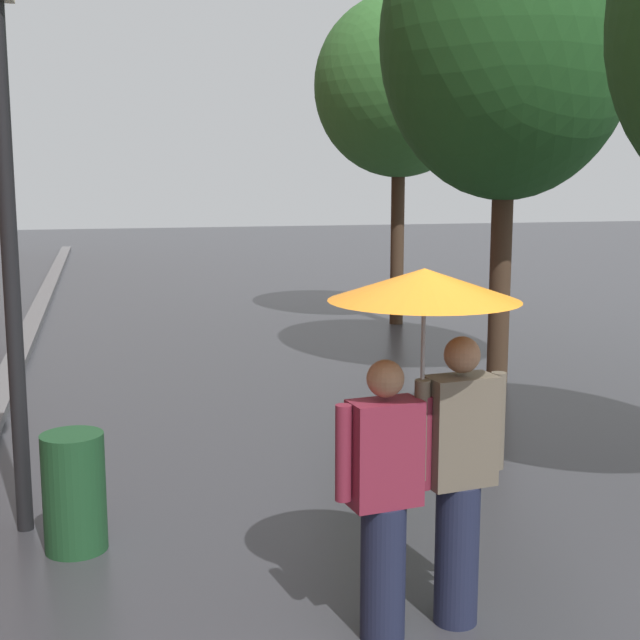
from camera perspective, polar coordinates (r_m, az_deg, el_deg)
The scene contains 6 objects.
kerb_strip at distance 14.31m, azimuth -18.65°, elevation -1.43°, with size 0.30×36.00×0.12m, color slate.
street_tree_1 at distance 11.37m, azimuth 12.10°, elevation 17.38°, with size 3.12×3.12×6.21m.
street_tree_2 at distance 15.58m, azimuth 5.18°, elevation 14.81°, with size 2.92×2.92×5.66m.
couple_under_umbrella at distance 5.00m, azimuth 6.73°, elevation -5.14°, with size 1.08×1.08×2.13m.
street_lamp_post at distance 6.65m, azimuth -19.63°, elevation 7.06°, with size 0.24×0.24×4.13m.
litter_bin at distance 6.54m, azimuth -15.64°, elevation -10.70°, with size 0.44×0.44×0.85m, color #1E4C28.
Camera 1 is at (-1.95, -4.01, 2.64)m, focal length 49.36 mm.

